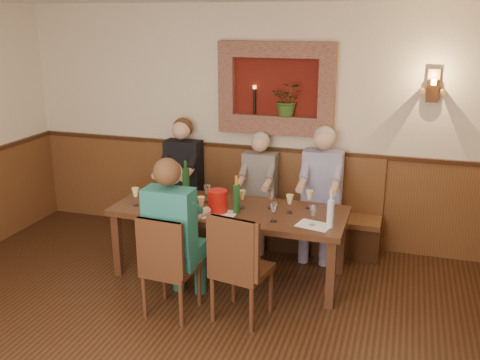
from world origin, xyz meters
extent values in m
cube|color=beige|center=(0.00, 3.00, 1.40)|extent=(6.00, 0.04, 2.80)
cube|color=brown|center=(0.00, 2.98, 0.55)|extent=(6.00, 0.04, 1.10)
cube|color=#381E0F|center=(0.00, 2.98, 1.12)|extent=(6.02, 0.06, 0.05)
cube|color=#57130C|center=(0.20, 2.98, 1.85)|extent=(1.00, 0.02, 0.70)
cube|color=#9D6250|center=(0.20, 2.94, 2.29)|extent=(1.36, 0.12, 0.18)
cube|color=#9D6250|center=(0.20, 2.94, 1.41)|extent=(1.36, 0.12, 0.18)
cube|color=#9D6250|center=(-0.39, 2.94, 1.85)|extent=(0.18, 0.12, 0.70)
cube|color=#9D6250|center=(0.79, 2.94, 1.85)|extent=(0.18, 0.12, 0.70)
cube|color=#9D6250|center=(0.20, 2.94, 1.52)|extent=(1.00, 0.14, 0.04)
imported|color=#30501B|center=(0.35, 2.94, 1.74)|extent=(0.35, 0.30, 0.39)
cylinder|color=black|center=(-0.05, 2.94, 1.69)|extent=(0.03, 0.03, 0.30)
cylinder|color=#FFBF59|center=(-0.05, 2.94, 1.86)|extent=(0.04, 0.04, 0.04)
cube|color=brown|center=(1.90, 2.95, 1.95)|extent=(0.12, 0.08, 0.35)
cylinder|color=brown|center=(1.80, 2.88, 1.90)|extent=(0.05, 0.18, 0.05)
cylinder|color=brown|center=(2.00, 2.88, 1.90)|extent=(0.05, 0.18, 0.05)
cylinder|color=#FFBF59|center=(1.90, 2.82, 2.00)|extent=(0.06, 0.06, 0.06)
cube|color=#3B1C11|center=(0.00, 1.85, 0.72)|extent=(2.40, 0.90, 0.06)
cube|color=#3B1C11|center=(-1.12, 1.48, 0.34)|extent=(0.08, 0.08, 0.69)
cube|color=#3B1C11|center=(1.12, 1.48, 0.34)|extent=(0.08, 0.08, 0.69)
cube|color=#3B1C11|center=(-1.12, 2.22, 0.34)|extent=(0.08, 0.08, 0.69)
cube|color=#3B1C11|center=(1.12, 2.22, 0.34)|extent=(0.08, 0.08, 0.69)
cube|color=#381E0F|center=(0.00, 2.76, 0.20)|extent=(3.00, 0.40, 0.40)
cube|color=brown|center=(0.00, 2.76, 0.42)|extent=(3.00, 0.45, 0.06)
cube|color=brown|center=(0.00, 2.95, 0.78)|extent=(3.00, 0.06, 0.66)
cube|color=#3B1C11|center=(-0.27, 0.97, 0.21)|extent=(0.44, 0.44, 0.42)
cube|color=#3B1C11|center=(-0.27, 0.97, 0.44)|extent=(0.46, 0.46, 0.05)
cube|color=#3B1C11|center=(-0.28, 0.78, 0.73)|extent=(0.44, 0.07, 0.52)
cube|color=#3B1C11|center=(0.37, 1.09, 0.22)|extent=(0.51, 0.51, 0.44)
cube|color=#3B1C11|center=(0.37, 1.09, 0.46)|extent=(0.53, 0.53, 0.05)
cube|color=#3B1C11|center=(0.34, 0.89, 0.76)|extent=(0.46, 0.13, 0.55)
cube|color=black|center=(-0.91, 2.60, 0.23)|extent=(0.44, 0.46, 0.45)
cube|color=black|center=(-0.91, 2.78, 0.91)|extent=(0.44, 0.23, 0.58)
sphere|color=#D8A384|center=(-0.91, 2.74, 1.34)|extent=(0.22, 0.22, 0.22)
sphere|color=#4C2D19|center=(-0.91, 2.79, 1.36)|extent=(0.24, 0.24, 0.24)
cube|color=#4F4A49|center=(0.07, 2.62, 0.23)|extent=(0.40, 0.41, 0.45)
cube|color=#4F4A49|center=(0.07, 2.78, 0.86)|extent=(0.40, 0.21, 0.52)
sphere|color=#D8A384|center=(0.07, 2.74, 1.24)|extent=(0.20, 0.20, 0.20)
sphere|color=#B2B2B2|center=(0.07, 2.79, 1.26)|extent=(0.22, 0.22, 0.22)
cube|color=navy|center=(0.81, 2.60, 0.23)|extent=(0.44, 0.47, 0.45)
cube|color=navy|center=(0.81, 2.78, 0.91)|extent=(0.44, 0.23, 0.58)
sphere|color=#D8A384|center=(0.81, 2.74, 1.34)|extent=(0.22, 0.22, 0.22)
sphere|color=#B2B2B2|center=(0.81, 2.79, 1.36)|extent=(0.24, 0.24, 0.24)
cube|color=#184C54|center=(-0.27, 1.16, 0.23)|extent=(0.45, 0.47, 0.45)
cube|color=#184C54|center=(-0.27, 0.98, 0.91)|extent=(0.45, 0.23, 0.58)
sphere|color=#D8A384|center=(-0.27, 1.02, 1.34)|extent=(0.22, 0.22, 0.22)
sphere|color=#4C2D19|center=(-0.27, 0.97, 1.36)|extent=(0.24, 0.24, 0.24)
cylinder|color=red|center=(-0.08, 1.72, 0.86)|extent=(0.24, 0.24, 0.23)
cylinder|color=#19471E|center=(0.11, 1.74, 0.90)|extent=(0.09, 0.09, 0.30)
cylinder|color=orange|center=(0.11, 1.74, 1.09)|extent=(0.04, 0.04, 0.09)
cylinder|color=#19471E|center=(-0.55, 2.03, 0.91)|extent=(0.08, 0.08, 0.32)
cylinder|color=#19471E|center=(-0.55, 2.03, 1.12)|extent=(0.03, 0.03, 0.09)
cylinder|color=silver|center=(1.06, 1.65, 0.88)|extent=(0.08, 0.08, 0.27)
cylinder|color=silver|center=(1.06, 1.65, 1.06)|extent=(0.03, 0.03, 0.09)
cube|color=white|center=(-0.73, 1.66, 0.75)|extent=(0.30, 0.25, 0.00)
cube|color=white|center=(-0.03, 1.68, 0.75)|extent=(0.32, 0.23, 0.00)
cube|color=white|center=(0.92, 1.64, 0.75)|extent=(0.36, 0.29, 0.00)
cube|color=white|center=(-0.24, 1.57, 0.75)|extent=(0.30, 0.24, 0.00)
camera|label=1|loc=(1.66, -3.06, 2.65)|focal=40.00mm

